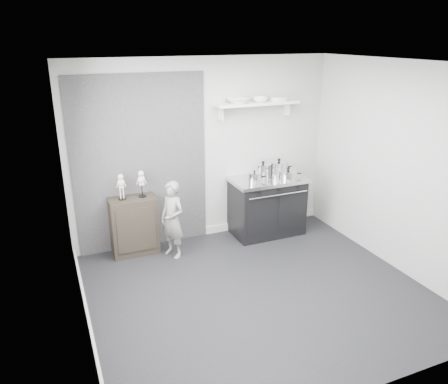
% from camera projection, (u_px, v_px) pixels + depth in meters
% --- Properties ---
extents(ground, '(4.00, 4.00, 0.00)m').
position_uv_depth(ground, '(257.00, 291.00, 5.36)').
color(ground, black).
rests_on(ground, ground).
extents(room_shell, '(4.02, 3.62, 2.71)m').
position_uv_depth(room_shell, '(247.00, 161.00, 4.90)').
color(room_shell, '#A8A8A6').
rests_on(room_shell, ground).
extents(wall_shelf, '(1.30, 0.26, 0.24)m').
position_uv_depth(wall_shelf, '(257.00, 104.00, 6.42)').
color(wall_shelf, silver).
rests_on(wall_shelf, room_shell).
extents(stove, '(1.14, 0.71, 0.91)m').
position_uv_depth(stove, '(267.00, 205.00, 6.82)').
color(stove, black).
rests_on(stove, ground).
extents(side_cabinet, '(0.64, 0.38, 0.84)m').
position_uv_depth(side_cabinet, '(134.00, 225.00, 6.20)').
color(side_cabinet, black).
rests_on(side_cabinet, ground).
extents(child, '(0.42, 0.48, 1.10)m').
position_uv_depth(child, '(173.00, 220.00, 6.06)').
color(child, gray).
rests_on(child, ground).
extents(pot_front_left, '(0.29, 0.20, 0.18)m').
position_uv_depth(pot_front_left, '(254.00, 177.00, 6.44)').
color(pot_front_left, silver).
rests_on(pot_front_left, stove).
extents(pot_back_left, '(0.35, 0.26, 0.23)m').
position_uv_depth(pot_back_left, '(263.00, 170.00, 6.74)').
color(pot_back_left, silver).
rests_on(pot_back_left, stove).
extents(pot_back_right, '(0.38, 0.29, 0.25)m').
position_uv_depth(pot_back_right, '(279.00, 167.00, 6.83)').
color(pot_back_right, silver).
rests_on(pot_back_right, stove).
extents(pot_front_right, '(0.37, 0.28, 0.18)m').
position_uv_depth(pot_front_right, '(288.00, 174.00, 6.60)').
color(pot_front_right, silver).
rests_on(pot_front_right, stove).
extents(skeleton_full, '(0.12, 0.08, 0.42)m').
position_uv_depth(skeleton_full, '(121.00, 185.00, 5.94)').
color(skeleton_full, beige).
rests_on(skeleton_full, side_cabinet).
extents(skeleton_torso, '(0.12, 0.08, 0.43)m').
position_uv_depth(skeleton_torso, '(141.00, 182.00, 6.03)').
color(skeleton_torso, beige).
rests_on(skeleton_torso, side_cabinet).
extents(bowl_large, '(0.31, 0.31, 0.08)m').
position_uv_depth(bowl_large, '(237.00, 101.00, 6.28)').
color(bowl_large, white).
rests_on(bowl_large, wall_shelf).
extents(bowl_small, '(0.23, 0.23, 0.07)m').
position_uv_depth(bowl_small, '(260.00, 99.00, 6.41)').
color(bowl_small, white).
rests_on(bowl_small, wall_shelf).
extents(plate_stack, '(0.28, 0.28, 0.06)m').
position_uv_depth(plate_stack, '(278.00, 99.00, 6.53)').
color(plate_stack, silver).
rests_on(plate_stack, wall_shelf).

